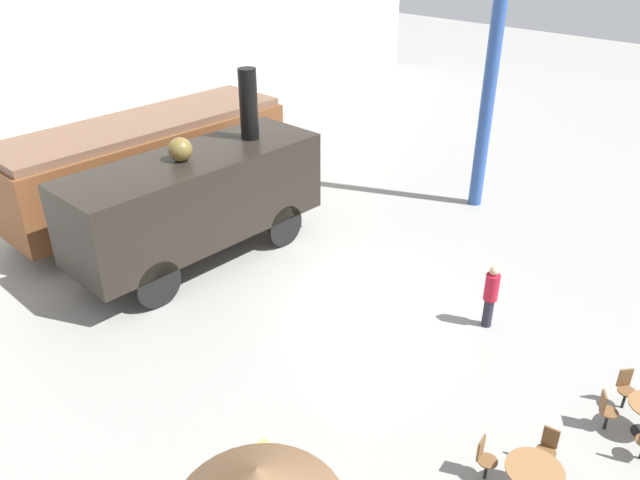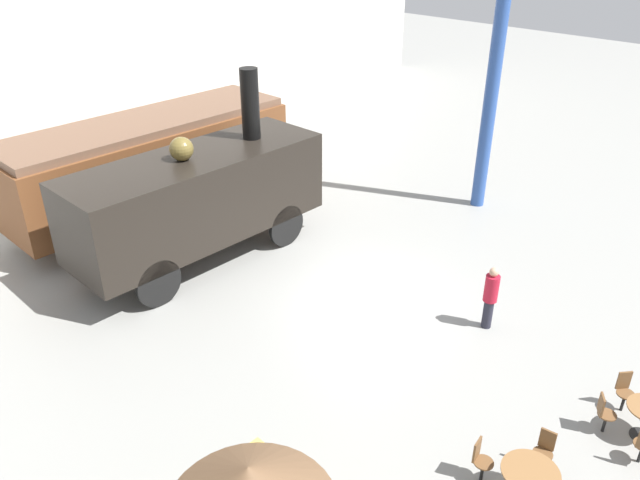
{
  "view_description": "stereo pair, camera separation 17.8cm",
  "coord_description": "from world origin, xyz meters",
  "px_view_note": "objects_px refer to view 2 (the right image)",
  "views": [
    {
      "loc": [
        -10.69,
        -8.53,
        9.14
      ],
      "look_at": [
        -0.51,
        1.0,
        1.6
      ],
      "focal_mm": 35.0,
      "sensor_mm": 36.0,
      "label": 1
    },
    {
      "loc": [
        -10.57,
        -8.66,
        9.14
      ],
      "look_at": [
        -0.51,
        1.0,
        1.6
      ],
      "focal_mm": 35.0,
      "sensor_mm": 36.0,
      "label": 2
    }
  ],
  "objects_px": {
    "passenger_coach_wooden": "(150,158)",
    "steam_locomotive": "(199,195)",
    "visitor_person": "(490,295)",
    "cafe_table_near": "(530,477)"
  },
  "relations": [
    {
      "from": "passenger_coach_wooden",
      "to": "steam_locomotive",
      "type": "bearing_deg",
      "value": -102.16
    },
    {
      "from": "steam_locomotive",
      "to": "visitor_person",
      "type": "height_order",
      "value": "steam_locomotive"
    },
    {
      "from": "steam_locomotive",
      "to": "cafe_table_near",
      "type": "distance_m",
      "value": 11.02
    },
    {
      "from": "passenger_coach_wooden",
      "to": "cafe_table_near",
      "type": "xyz_separation_m",
      "value": [
        -2.11,
        -14.58,
        -1.29
      ]
    },
    {
      "from": "passenger_coach_wooden",
      "to": "visitor_person",
      "type": "bearing_deg",
      "value": -80.49
    },
    {
      "from": "passenger_coach_wooden",
      "to": "steam_locomotive",
      "type": "xyz_separation_m",
      "value": [
        -0.8,
        -3.73,
        0.12
      ]
    },
    {
      "from": "steam_locomotive",
      "to": "cafe_table_near",
      "type": "xyz_separation_m",
      "value": [
        -1.31,
        -10.85,
        -1.41
      ]
    },
    {
      "from": "passenger_coach_wooden",
      "to": "cafe_table_near",
      "type": "distance_m",
      "value": 14.79
    },
    {
      "from": "passenger_coach_wooden",
      "to": "visitor_person",
      "type": "distance_m",
      "value": 11.64
    },
    {
      "from": "passenger_coach_wooden",
      "to": "steam_locomotive",
      "type": "height_order",
      "value": "steam_locomotive"
    }
  ]
}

